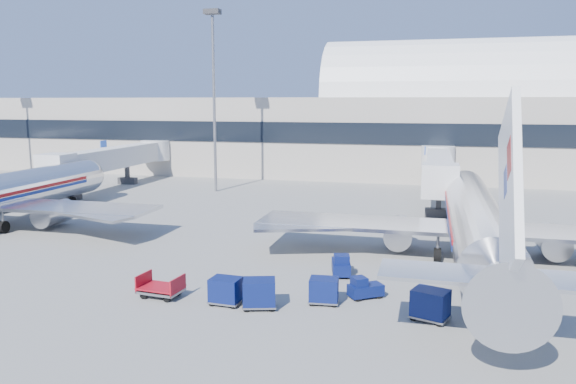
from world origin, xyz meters
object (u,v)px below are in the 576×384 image
(tug_right, at_px, (494,286))
(tug_lead, at_px, (364,288))
(mast_west, at_px, (214,74))
(cart_train_a, at_px, (324,290))
(cart_open_red, at_px, (161,289))
(jetbridge_near, at_px, (439,166))
(cart_train_c, at_px, (226,290))
(airliner_main, at_px, (476,222))
(tug_left, at_px, (341,265))
(cart_train_b, at_px, (259,293))
(cart_solo_near, at_px, (430,304))
(jetbridge_mid, at_px, (118,157))

(tug_right, bearing_deg, tug_lead, -151.50)
(mast_west, relative_size, tug_right, 9.57)
(cart_train_a, height_order, cart_open_red, cart_train_a)
(jetbridge_near, bearing_deg, cart_train_a, -99.92)
(cart_train_c, bearing_deg, airliner_main, 45.44)
(tug_left, bearing_deg, airliner_main, -70.11)
(tug_lead, relative_size, tug_left, 0.88)
(mast_west, xyz_separation_m, cart_train_b, (17.70, -38.20, -13.91))
(tug_left, distance_m, cart_solo_near, 8.74)
(mast_west, distance_m, tug_right, 47.13)
(tug_lead, height_order, cart_open_red, tug_lead)
(jetbridge_mid, relative_size, cart_solo_near, 12.12)
(airliner_main, distance_m, tug_right, 7.82)
(jetbridge_near, xyz_separation_m, cart_train_a, (-6.54, -37.40, -3.13))
(mast_west, relative_size, cart_open_red, 8.64)
(tug_right, bearing_deg, cart_train_c, -148.52)
(mast_west, distance_m, cart_train_c, 43.50)
(cart_train_c, relative_size, cart_solo_near, 0.82)
(mast_west, height_order, cart_open_red, mast_west)
(mast_west, distance_m, tug_left, 40.18)
(jetbridge_mid, xyz_separation_m, cart_solo_near, (41.35, -38.45, -3.04))
(cart_train_b, relative_size, cart_train_c, 1.19)
(airliner_main, bearing_deg, cart_solo_near, -104.08)
(cart_train_b, bearing_deg, tug_left, 47.54)
(airliner_main, height_order, jetbridge_near, airliner_main)
(jetbridge_near, height_order, cart_open_red, jetbridge_near)
(jetbridge_mid, height_order, cart_open_red, jetbridge_mid)
(tug_right, bearing_deg, tug_left, -178.69)
(tug_right, distance_m, cart_open_red, 19.66)
(mast_west, relative_size, cart_train_a, 12.49)
(mast_west, xyz_separation_m, tug_lead, (23.19, -35.08, -14.20))
(cart_train_b, xyz_separation_m, cart_open_red, (-6.15, 0.31, -0.41))
(jetbridge_near, height_order, cart_train_c, jetbridge_near)
(airliner_main, relative_size, cart_train_a, 20.58)
(cart_train_c, distance_m, cart_solo_near, 11.29)
(cart_train_a, xyz_separation_m, cart_open_red, (-9.51, -1.29, -0.33))
(airliner_main, xyz_separation_m, tug_lead, (-6.81, -9.59, -2.33))
(jetbridge_near, bearing_deg, tug_lead, -97.01)
(airliner_main, height_order, jetbridge_mid, airliner_main)
(cart_solo_near, bearing_deg, jetbridge_mid, 156.77)
(cart_train_a, height_order, cart_solo_near, cart_solo_near)
(tug_left, bearing_deg, jetbridge_near, -23.90)
(jetbridge_mid, height_order, cart_train_a, jetbridge_mid)
(jetbridge_mid, distance_m, cart_open_red, 46.72)
(jetbridge_near, distance_m, cart_solo_near, 38.57)
(mast_west, bearing_deg, cart_train_b, -65.14)
(airliner_main, relative_size, tug_right, 15.78)
(jetbridge_near, relative_size, jetbridge_mid, 1.00)
(tug_left, height_order, cart_train_a, tug_left)
(mast_west, distance_m, tug_lead, 44.38)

